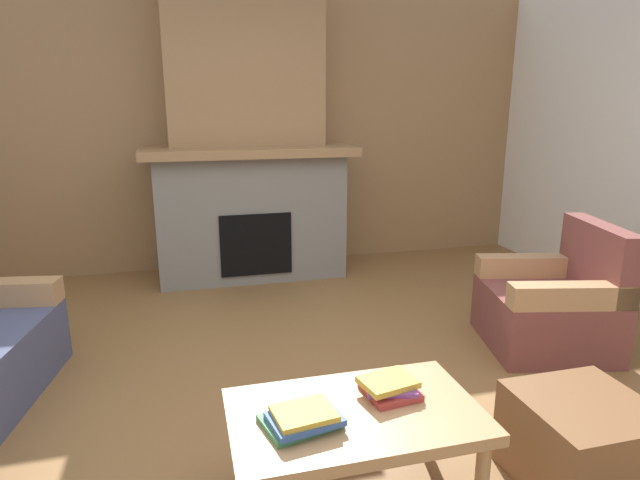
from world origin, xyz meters
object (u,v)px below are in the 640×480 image
(coffee_table, at_px, (354,422))
(armchair, at_px, (553,305))
(ottoman, at_px, (581,444))
(fireplace, at_px, (248,153))

(coffee_table, bearing_deg, armchair, 31.15)
(armchair, distance_m, coffee_table, 2.06)
(coffee_table, relative_size, ottoman, 1.92)
(armchair, distance_m, ottoman, 1.44)
(coffee_table, bearing_deg, ottoman, -8.32)
(fireplace, distance_m, armchair, 2.90)
(coffee_table, distance_m, ottoman, 1.00)
(fireplace, height_order, armchair, fireplace)
(fireplace, bearing_deg, coffee_table, -90.04)
(fireplace, xyz_separation_m, ottoman, (0.97, -3.34, -0.96))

